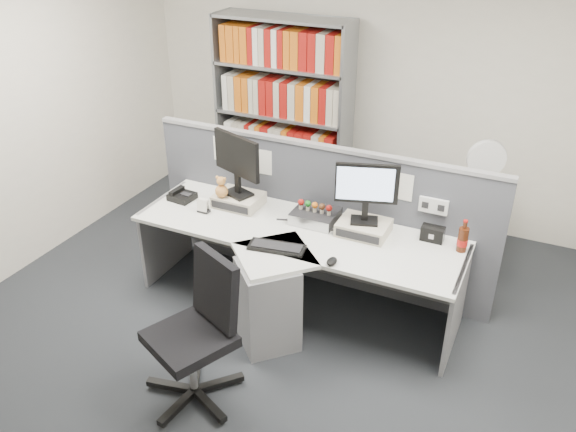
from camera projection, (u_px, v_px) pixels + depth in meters
The scene contains 21 objects.
ground at pixel (250, 365), 4.29m from camera, with size 5.50×5.50×0.00m, color #2D3035.
room_shell at pixel (241, 133), 3.43m from camera, with size 5.04×5.54×2.72m.
partition at pixel (319, 214), 4.97m from camera, with size 3.00×0.08×1.27m.
desk at pixel (285, 272), 4.54m from camera, with size 2.60×1.20×0.72m.
monitor_riser_left at pixel (238, 200), 4.92m from camera, with size 0.38×0.31×0.10m.
monitor_riser_right at pixel (364, 228), 4.51m from camera, with size 0.38×0.31×0.10m.
monitor_left at pixel (237, 160), 4.75m from camera, with size 0.49×0.23×0.52m.
monitor_right at pixel (366, 188), 4.35m from camera, with size 0.46×0.20×0.48m.
desktop_pc at pixel (315, 216), 4.69m from camera, with size 0.35×0.31×0.09m.
figurines at pixel (315, 206), 4.63m from camera, with size 0.29×0.05×0.09m.
keyboard at pixel (277, 247), 4.33m from camera, with size 0.44×0.22×0.03m.
mouse at pixel (332, 261), 4.15m from camera, with size 0.07×0.11×0.04m, color black.
desk_phone at pixel (182, 196), 5.03m from camera, with size 0.21×0.20×0.09m.
desk_calendar at pixel (203, 206), 4.82m from camera, with size 0.10×0.07×0.12m.
plush_toy at pixel (221, 188), 4.82m from camera, with size 0.11×0.11×0.19m.
speaker at pixel (433, 234), 4.42m from camera, with size 0.17×0.10×0.11m, color black.
cola_bottle at pixel (463, 240), 4.27m from camera, with size 0.08×0.08×0.25m.
shelving_unit at pixel (283, 118), 6.10m from camera, with size 1.41×0.40×2.00m.
filing_cabinet at pixel (473, 234), 5.26m from camera, with size 0.45×0.61×0.70m.
desk_fan at pixel (486, 163), 4.93m from camera, with size 0.31×0.20×0.54m.
office_chair at pixel (200, 328), 3.82m from camera, with size 0.67×0.69×1.02m.
Camera 1 is at (1.63, -2.82, 3.01)m, focal length 36.74 mm.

